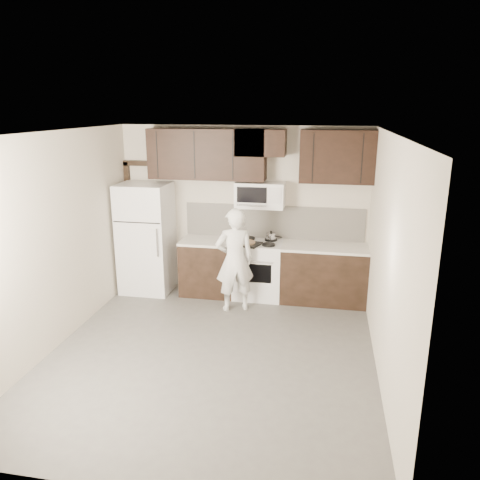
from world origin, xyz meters
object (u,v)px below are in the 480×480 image
(person, at_px, (235,260))
(microwave, at_px, (260,195))
(stove, at_px, (258,269))
(refrigerator, at_px, (146,238))

(person, bearing_deg, microwave, -133.54)
(stove, distance_m, person, 0.71)
(refrigerator, bearing_deg, stove, 1.51)
(stove, bearing_deg, refrigerator, -178.49)
(stove, bearing_deg, microwave, 90.10)
(microwave, xyz_separation_m, person, (-0.27, -0.69, -0.86))
(refrigerator, distance_m, person, 1.67)
(stove, xyz_separation_m, refrigerator, (-1.85, -0.05, 0.44))
(refrigerator, bearing_deg, microwave, 5.15)
(stove, distance_m, microwave, 1.20)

